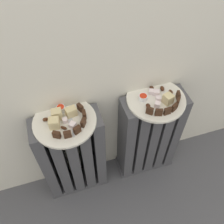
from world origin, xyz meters
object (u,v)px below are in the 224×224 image
object	(u,v)px
plate_right	(156,99)
jam_bowl_right	(143,97)
radiator_right	(148,137)
fork	(72,126)
radiator_left	(73,157)
jam_bowl_left	(61,108)
plate_left	(65,121)

from	to	relation	value
plate_right	jam_bowl_right	size ratio (longest dim) A/B	6.74
radiator_right	fork	bearing A→B (deg)	-174.56
plate_right	fork	size ratio (longest dim) A/B	2.74
radiator_left	jam_bowl_left	distance (m)	0.33
radiator_right	plate_right	size ratio (longest dim) A/B	2.16
jam_bowl_right	radiator_left	bearing A→B (deg)	-177.65
jam_bowl_left	jam_bowl_right	bearing A→B (deg)	-7.25
jam_bowl_right	plate_right	bearing A→B (deg)	-14.09
jam_bowl_left	radiator_left	bearing A→B (deg)	-87.05
plate_left	jam_bowl_left	world-z (taller)	jam_bowl_left
plate_left	jam_bowl_left	size ratio (longest dim) A/B	7.10
radiator_left	plate_left	bearing A→B (deg)	-63.43
radiator_left	plate_right	world-z (taller)	plate_right
radiator_left	fork	xyz separation A→B (m)	(0.02, -0.04, 0.32)
radiator_right	jam_bowl_right	world-z (taller)	jam_bowl_right
plate_left	plate_right	xyz separation A→B (m)	(0.43, 0.00, 0.00)
fork	jam_bowl_right	bearing A→B (deg)	8.85
jam_bowl_right	radiator_right	bearing A→B (deg)	-14.09
radiator_right	plate_left	size ratio (longest dim) A/B	2.16
jam_bowl_right	fork	world-z (taller)	jam_bowl_right
plate_left	fork	world-z (taller)	fork
radiator_right	plate_left	bearing A→B (deg)	-180.00
radiator_right	jam_bowl_right	xyz separation A→B (m)	(-0.06, 0.02, 0.33)
jam_bowl_right	fork	xyz separation A→B (m)	(-0.35, -0.05, -0.01)
plate_left	plate_right	world-z (taller)	same
plate_right	jam_bowl_right	bearing A→B (deg)	165.91
plate_left	jam_bowl_right	distance (m)	0.37
plate_right	jam_bowl_right	distance (m)	0.06
jam_bowl_left	fork	bearing A→B (deg)	-75.37
jam_bowl_right	fork	bearing A→B (deg)	-171.15
plate_right	fork	bearing A→B (deg)	-174.56
radiator_right	plate_left	distance (m)	0.53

